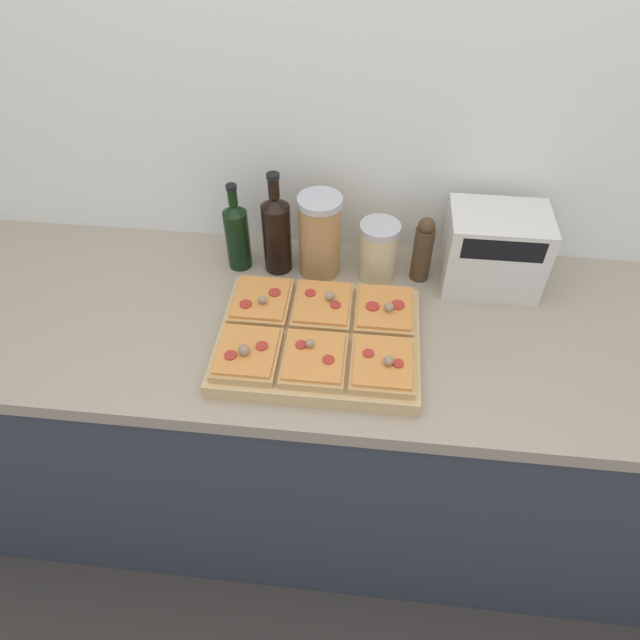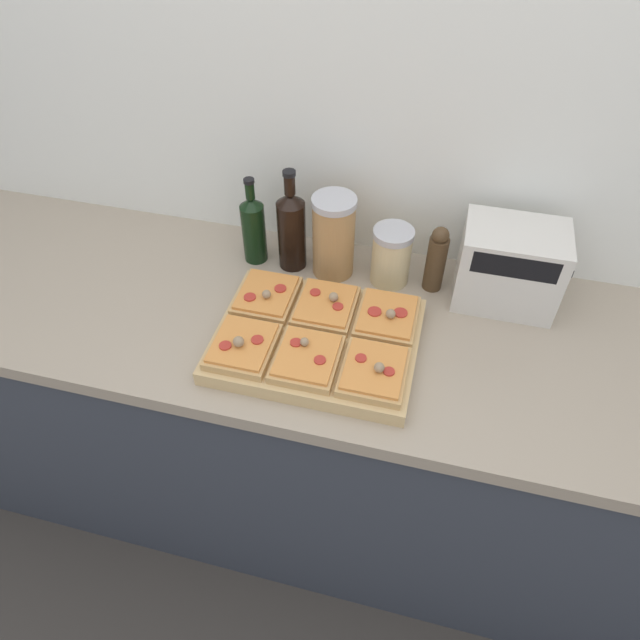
{
  "view_description": "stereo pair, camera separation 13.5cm",
  "coord_description": "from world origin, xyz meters",
  "px_view_note": "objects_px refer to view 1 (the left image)",
  "views": [
    {
      "loc": [
        0.05,
        -0.69,
        1.95
      ],
      "look_at": [
        -0.05,
        0.26,
        1.0
      ],
      "focal_mm": 32.0,
      "sensor_mm": 36.0,
      "label": 1
    },
    {
      "loc": [
        0.18,
        -0.66,
        1.95
      ],
      "look_at": [
        -0.05,
        0.26,
        1.0
      ],
      "focal_mm": 32.0,
      "sensor_mm": 36.0,
      "label": 2
    }
  ],
  "objects_px": {
    "cutting_board": "(319,341)",
    "grain_jar_short": "(378,250)",
    "olive_oil_bottle": "(237,234)",
    "pepper_mill": "(423,249)",
    "grain_jar_tall": "(320,236)",
    "wine_bottle": "(277,232)",
    "toaster_oven": "(494,250)"
  },
  "relations": [
    {
      "from": "olive_oil_bottle",
      "to": "wine_bottle",
      "type": "relative_size",
      "value": 0.87
    },
    {
      "from": "olive_oil_bottle",
      "to": "wine_bottle",
      "type": "xyz_separation_m",
      "value": [
        0.11,
        0.0,
        0.02
      ]
    },
    {
      "from": "cutting_board",
      "to": "olive_oil_bottle",
      "type": "relative_size",
      "value": 1.88
    },
    {
      "from": "grain_jar_short",
      "to": "pepper_mill",
      "type": "distance_m",
      "value": 0.12
    },
    {
      "from": "olive_oil_bottle",
      "to": "grain_jar_tall",
      "type": "height_order",
      "value": "olive_oil_bottle"
    },
    {
      "from": "wine_bottle",
      "to": "grain_jar_tall",
      "type": "height_order",
      "value": "wine_bottle"
    },
    {
      "from": "olive_oil_bottle",
      "to": "pepper_mill",
      "type": "relative_size",
      "value": 1.33
    },
    {
      "from": "cutting_board",
      "to": "wine_bottle",
      "type": "height_order",
      "value": "wine_bottle"
    },
    {
      "from": "grain_jar_tall",
      "to": "grain_jar_short",
      "type": "bearing_deg",
      "value": 0.0
    },
    {
      "from": "grain_jar_short",
      "to": "toaster_oven",
      "type": "xyz_separation_m",
      "value": [
        0.29,
        -0.0,
        0.03
      ]
    },
    {
      "from": "cutting_board",
      "to": "grain_jar_tall",
      "type": "bearing_deg",
      "value": 95.6
    },
    {
      "from": "olive_oil_bottle",
      "to": "grain_jar_tall",
      "type": "xyz_separation_m",
      "value": [
        0.22,
        0.0,
        0.01
      ]
    },
    {
      "from": "wine_bottle",
      "to": "grain_jar_short",
      "type": "xyz_separation_m",
      "value": [
        0.27,
        0.0,
        -0.04
      ]
    },
    {
      "from": "grain_jar_tall",
      "to": "pepper_mill",
      "type": "relative_size",
      "value": 1.22
    },
    {
      "from": "grain_jar_short",
      "to": "pepper_mill",
      "type": "relative_size",
      "value": 0.85
    },
    {
      "from": "cutting_board",
      "to": "olive_oil_bottle",
      "type": "bearing_deg",
      "value": 131.32
    },
    {
      "from": "olive_oil_bottle",
      "to": "grain_jar_short",
      "type": "relative_size",
      "value": 1.56
    },
    {
      "from": "grain_jar_tall",
      "to": "grain_jar_short",
      "type": "relative_size",
      "value": 1.43
    },
    {
      "from": "grain_jar_tall",
      "to": "grain_jar_short",
      "type": "distance_m",
      "value": 0.16
    },
    {
      "from": "olive_oil_bottle",
      "to": "wine_bottle",
      "type": "height_order",
      "value": "wine_bottle"
    },
    {
      "from": "grain_jar_short",
      "to": "olive_oil_bottle",
      "type": "bearing_deg",
      "value": 180.0
    },
    {
      "from": "cutting_board",
      "to": "toaster_oven",
      "type": "relative_size",
      "value": 1.74
    },
    {
      "from": "grain_jar_short",
      "to": "pepper_mill",
      "type": "height_order",
      "value": "pepper_mill"
    },
    {
      "from": "grain_jar_tall",
      "to": "toaster_oven",
      "type": "height_order",
      "value": "grain_jar_tall"
    },
    {
      "from": "olive_oil_bottle",
      "to": "wine_bottle",
      "type": "distance_m",
      "value": 0.11
    },
    {
      "from": "grain_jar_short",
      "to": "toaster_oven",
      "type": "relative_size",
      "value": 0.59
    },
    {
      "from": "cutting_board",
      "to": "grain_jar_short",
      "type": "xyz_separation_m",
      "value": [
        0.13,
        0.28,
        0.06
      ]
    },
    {
      "from": "cutting_board",
      "to": "grain_jar_tall",
      "type": "height_order",
      "value": "grain_jar_tall"
    },
    {
      "from": "olive_oil_bottle",
      "to": "toaster_oven",
      "type": "bearing_deg",
      "value": -0.07
    },
    {
      "from": "wine_bottle",
      "to": "pepper_mill",
      "type": "distance_m",
      "value": 0.39
    },
    {
      "from": "grain_jar_tall",
      "to": "pepper_mill",
      "type": "bearing_deg",
      "value": 0.0
    },
    {
      "from": "grain_jar_tall",
      "to": "toaster_oven",
      "type": "distance_m",
      "value": 0.45
    }
  ]
}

